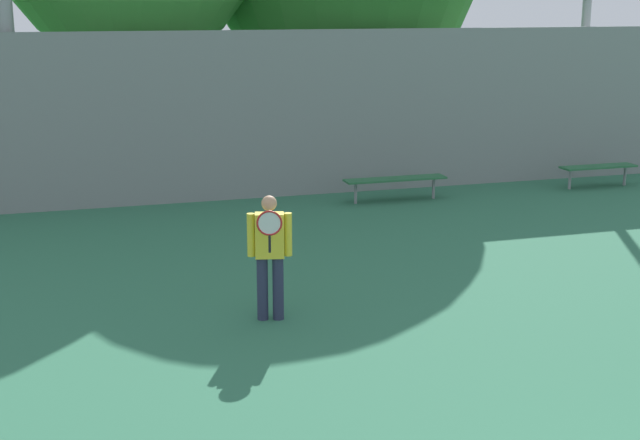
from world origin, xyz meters
TOP-DOWN VIEW (x-y plane):
  - tennis_player at (-2.04, 6.88)m, footprint 0.54×0.46m
  - bench_courtside_near at (1.99, 12.80)m, footprint 2.10×0.40m
  - bench_courtside_far at (6.67, 12.80)m, footprint 1.71×0.40m
  - back_fence at (0.00, 13.90)m, footprint 24.47×0.06m

SIDE VIEW (x-z plane):
  - bench_courtside_far at x=6.67m, z-range 0.19..0.66m
  - bench_courtside_near at x=1.99m, z-range 0.20..0.67m
  - tennis_player at x=-2.04m, z-range 0.10..1.70m
  - back_fence at x=0.00m, z-range 0.00..3.36m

